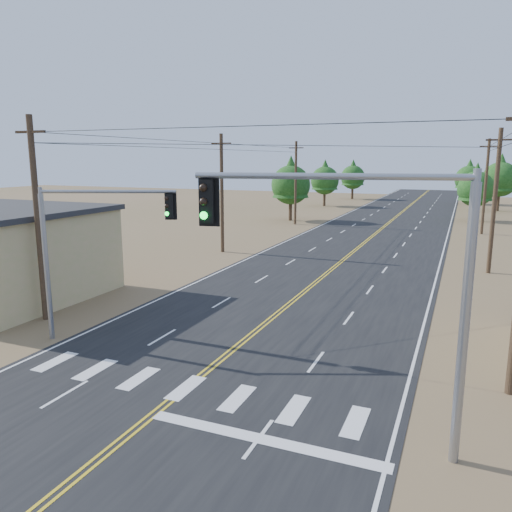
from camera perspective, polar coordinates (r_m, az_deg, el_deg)
The scene contains 14 objects.
road at distance 37.99m, azimuth 9.11°, elevation -1.14°, with size 15.00×200.00×0.02m, color black.
utility_pole_left_near at distance 26.49m, azimuth -23.69°, elevation 3.97°, with size 1.80×0.30×10.00m.
utility_pole_left_mid at distance 42.74m, azimuth -3.93°, elevation 7.24°, with size 1.80×0.30×10.00m.
utility_pole_left_far at distance 61.26m, azimuth 4.55°, elevation 8.40°, with size 1.80×0.30×10.00m.
utility_pole_right_mid at distance 38.29m, azimuth 25.62°, elevation 5.74°, with size 1.80×0.30×10.00m.
utility_pole_right_far at distance 58.24m, azimuth 24.75°, elevation 7.29°, with size 1.80×0.30×10.00m.
signal_mast_left at distance 22.83m, azimuth -19.15°, elevation 2.00°, with size 5.51×2.37×6.78m.
signal_mast_right at distance 13.20m, azimuth 14.17°, elevation -0.97°, with size 7.10×1.64×7.74m.
tree_left_near at distance 65.04m, azimuth 3.99°, elevation 8.56°, with size 5.02×5.02×8.37m.
tree_left_mid at distance 85.64m, azimuth 7.88°, elevation 8.87°, with size 4.69×4.69×7.82m.
tree_left_far at distance 101.46m, azimuth 11.02°, elevation 9.09°, with size 4.68×4.68×7.79m.
tree_right_near at distance 70.03m, azimuth 23.86°, elevation 7.39°, with size 4.50×4.50×7.49m.
tree_right_mid at distance 85.24m, azimuth 26.16°, elevation 8.23°, with size 5.26×5.26×8.77m.
tree_right_far at distance 95.93m, azimuth 23.18°, elevation 8.35°, with size 4.74×4.74×7.91m.
Camera 1 is at (8.59, -6.14, 7.98)m, focal length 35.00 mm.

